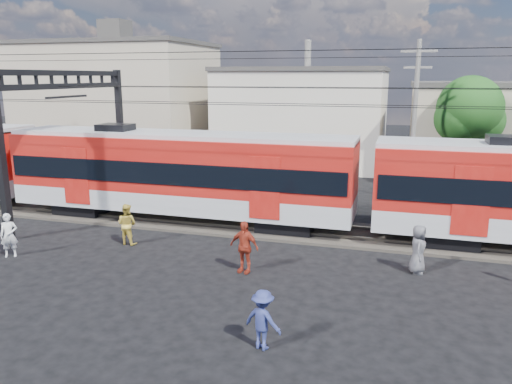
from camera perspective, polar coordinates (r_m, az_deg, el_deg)
ground at (r=15.28m, az=-6.48°, el=-12.82°), size 120.00×120.00×0.00m
track_bed at (r=22.33m, az=1.49°, el=-4.09°), size 70.00×3.40×0.12m
rail_near at (r=21.61m, az=0.98°, el=-4.35°), size 70.00×0.12×0.12m
rail_far at (r=22.99m, az=1.98°, el=-3.27°), size 70.00×0.12×0.12m
commuter_train at (r=23.12m, az=-8.28°, el=2.35°), size 50.30×3.08×4.17m
catenary at (r=25.04m, az=-18.18°, el=8.98°), size 70.00×9.30×7.52m
building_west at (r=43.01m, az=-15.34°, el=9.98°), size 14.28×10.20×9.30m
building_midwest at (r=40.43m, az=5.79°, el=8.78°), size 12.24×12.24×7.30m
utility_pole_mid at (r=27.71m, az=17.64°, el=8.10°), size 1.80×0.24×8.50m
tree_near at (r=31.00m, az=23.52°, el=8.34°), size 3.82×3.64×6.72m
pedestrian_a at (r=20.94m, az=-26.40°, el=-4.45°), size 0.73×0.67×1.67m
pedestrian_b at (r=20.81m, az=-14.54°, el=-3.57°), size 0.86×0.69×1.68m
pedestrian_c at (r=12.75m, az=0.78°, el=-14.39°), size 1.13×0.85×1.55m
pedestrian_d at (r=17.30m, az=-1.37°, el=-6.28°), size 1.14×0.65×1.84m
pedestrian_e at (r=18.14m, az=18.04°, el=-6.23°), size 0.58×0.86×1.71m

